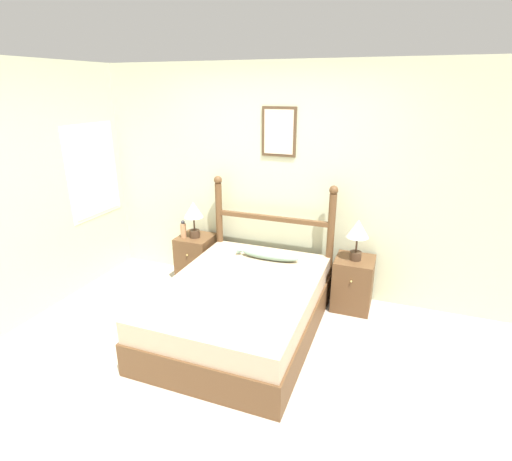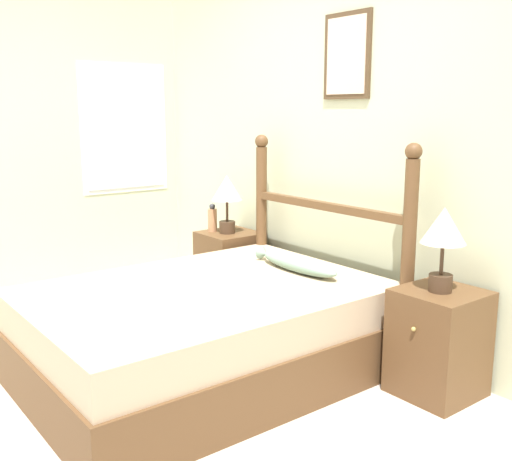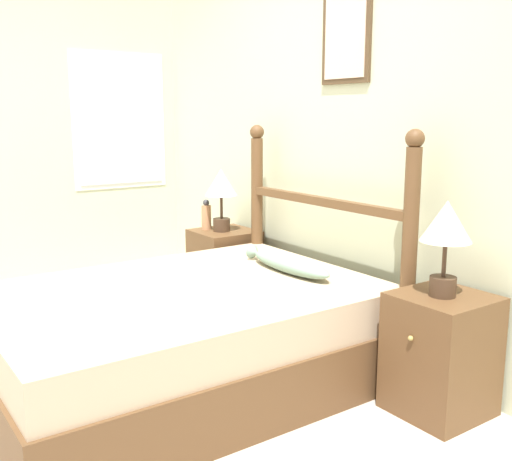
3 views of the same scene
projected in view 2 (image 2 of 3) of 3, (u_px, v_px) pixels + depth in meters
ground_plane at (103, 403)px, 3.11m from camera, size 16.00×16.00×0.00m
wall_back at (343, 144)px, 3.90m from camera, size 6.40×0.08×2.55m
bed at (205, 332)px, 3.40m from camera, size 1.41×1.95×0.52m
headboard at (325, 232)px, 3.87m from camera, size 1.43×0.10×1.32m
nightstand_left at (230, 268)px, 4.64m from camera, size 0.40×0.44×0.57m
nightstand_right at (438, 343)px, 3.17m from camera, size 0.40×0.44×0.57m
table_lamp_left at (227, 193)px, 4.50m from camera, size 0.23×0.23×0.44m
table_lamp_right at (444, 233)px, 3.04m from camera, size 0.23×0.23×0.44m
bottle at (212, 219)px, 4.61m from camera, size 0.07×0.07×0.22m
fish_pillow at (297, 263)px, 3.68m from camera, size 0.70×0.16×0.10m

